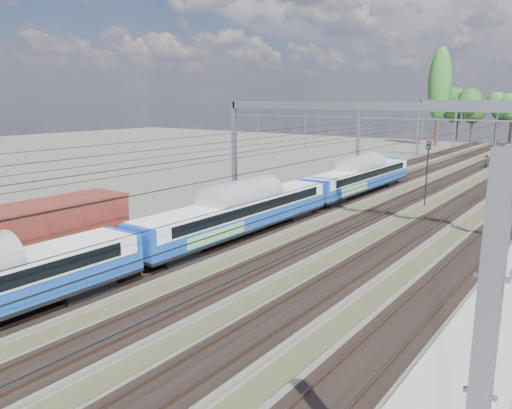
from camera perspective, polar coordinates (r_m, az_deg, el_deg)
The scene contains 7 objects.
track_bed at distance 51.66m, azimuth 18.35°, elevation 1.22°, with size 21.00×130.00×0.34m.
platform at distance 25.42m, azimuth 26.71°, elevation -10.27°, with size 3.00×70.00×0.30m, color gray.
catenary at distance 58.21m, azimuth 21.45°, elevation 8.41°, with size 25.65×130.00×9.00m.
poplar at distance 105.81m, azimuth 20.26°, elevation 12.74°, with size 4.40×4.40×19.04m.
emu_train at distance 32.63m, azimuth -2.10°, elevation -0.30°, with size 2.65×56.06×3.87m.
worker at distance 73.09m, azimuth 24.84°, elevation 4.43°, with size 0.71×0.47×1.96m, color black.
signal_near at distance 45.62m, azimuth 18.99°, elevation 4.25°, with size 0.40×0.37×5.66m.
Camera 1 is at (15.23, -3.52, 9.23)m, focal length 35.00 mm.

